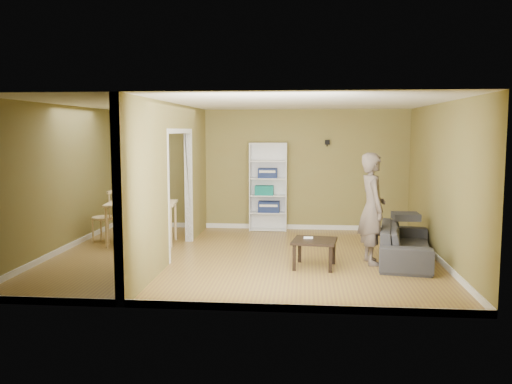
% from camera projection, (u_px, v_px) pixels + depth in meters
% --- Properties ---
extents(room_shell, '(6.50, 6.50, 6.50)m').
position_uv_depth(room_shell, '(243.00, 181.00, 9.07)').
color(room_shell, olive).
rests_on(room_shell, ground).
extents(partition, '(0.22, 5.50, 2.60)m').
position_uv_depth(partition, '(173.00, 181.00, 9.18)').
color(partition, olive).
rests_on(partition, ground).
extents(wall_speaker, '(0.10, 0.10, 0.10)m').
position_uv_depth(wall_speaker, '(327.00, 142.00, 11.53)').
color(wall_speaker, black).
rests_on(wall_speaker, room_shell).
extents(sofa, '(2.17, 1.20, 0.78)m').
position_uv_depth(sofa, '(406.00, 238.00, 8.91)').
color(sofa, black).
rests_on(sofa, ground).
extents(person, '(0.86, 0.72, 2.11)m').
position_uv_depth(person, '(372.00, 199.00, 8.69)').
color(person, slate).
rests_on(person, ground).
extents(bookshelf, '(0.80, 0.35, 1.89)m').
position_uv_depth(bookshelf, '(268.00, 187.00, 11.67)').
color(bookshelf, white).
rests_on(bookshelf, ground).
extents(paper_box_navy_a, '(0.45, 0.29, 0.23)m').
position_uv_depth(paper_box_navy_a, '(269.00, 207.00, 11.67)').
color(paper_box_navy_a, navy).
rests_on(paper_box_navy_a, bookshelf).
extents(paper_box_teal, '(0.39, 0.26, 0.20)m').
position_uv_depth(paper_box_teal, '(264.00, 190.00, 11.64)').
color(paper_box_teal, '#16563F').
rests_on(paper_box_teal, bookshelf).
extents(paper_box_navy_b, '(0.40, 0.26, 0.21)m').
position_uv_depth(paper_box_navy_b, '(268.00, 173.00, 11.59)').
color(paper_box_navy_b, navy).
rests_on(paper_box_navy_b, bookshelf).
extents(coffee_table, '(0.66, 0.66, 0.44)m').
position_uv_depth(coffee_table, '(315.00, 244.00, 8.51)').
color(coffee_table, black).
rests_on(coffee_table, ground).
extents(game_controller, '(0.15, 0.04, 0.03)m').
position_uv_depth(game_controller, '(308.00, 238.00, 8.59)').
color(game_controller, white).
rests_on(game_controller, coffee_table).
extents(dining_table, '(1.28, 0.85, 0.80)m').
position_uv_depth(dining_table, '(142.00, 206.00, 10.24)').
color(dining_table, beige).
rests_on(dining_table, ground).
extents(chair_left, '(0.52, 0.52, 1.02)m').
position_uv_depth(chair_left, '(104.00, 216.00, 10.41)').
color(chair_left, tan).
rests_on(chair_left, ground).
extents(chair_near, '(0.46, 0.46, 0.91)m').
position_uv_depth(chair_near, '(140.00, 225.00, 9.73)').
color(chair_near, tan).
rests_on(chair_near, ground).
extents(chair_far, '(0.46, 0.46, 0.90)m').
position_uv_depth(chair_far, '(153.00, 215.00, 10.89)').
color(chair_far, tan).
rests_on(chair_far, ground).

